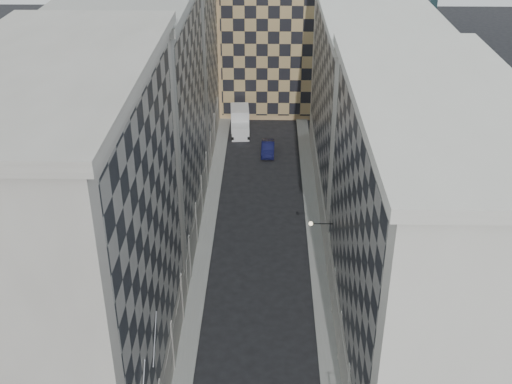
# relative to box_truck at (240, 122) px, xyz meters

# --- Properties ---
(sidewalk_west) EXTENTS (1.50, 100.00, 0.15)m
(sidewalk_west) POSITION_rel_box_truck_xyz_m (-2.24, -26.81, -1.29)
(sidewalk_west) COLOR gray
(sidewalk_west) RESTS_ON ground
(sidewalk_east) EXTENTS (1.50, 100.00, 0.15)m
(sidewalk_east) POSITION_rel_box_truck_xyz_m (8.26, -26.81, -1.29)
(sidewalk_east) COLOR gray
(sidewalk_east) RESTS_ON ground
(bldg_left_a) EXTENTS (10.80, 22.80, 23.70)m
(bldg_left_a) POSITION_rel_box_truck_xyz_m (-7.87, -45.81, 10.45)
(bldg_left_a) COLOR gray
(bldg_left_a) RESTS_ON ground
(bldg_left_b) EXTENTS (10.80, 22.80, 22.70)m
(bldg_left_b) POSITION_rel_box_truck_xyz_m (-7.87, -23.81, 9.95)
(bldg_left_b) COLOR #99978E
(bldg_left_b) RESTS_ON ground
(bldg_left_c) EXTENTS (10.80, 22.80, 21.70)m
(bldg_left_c) POSITION_rel_box_truck_xyz_m (-7.87, -1.81, 9.46)
(bldg_left_c) COLOR gray
(bldg_left_c) RESTS_ON ground
(bldg_right_a) EXTENTS (10.80, 26.80, 20.70)m
(bldg_right_a) POSITION_rel_box_truck_xyz_m (13.89, -41.81, 8.95)
(bldg_right_a) COLOR beige
(bldg_right_a) RESTS_ON ground
(bldg_right_b) EXTENTS (10.80, 28.80, 19.70)m
(bldg_right_b) POSITION_rel_box_truck_xyz_m (13.91, -14.81, 8.48)
(bldg_right_b) COLOR beige
(bldg_right_b) RESTS_ON ground
(tan_block) EXTENTS (16.80, 14.80, 18.80)m
(tan_block) POSITION_rel_box_truck_xyz_m (5.01, 11.09, 8.07)
(tan_block) COLOR #A27D56
(tan_block) RESTS_ON ground
(flagpoles_left) EXTENTS (0.10, 6.33, 2.33)m
(flagpoles_left) POSITION_rel_box_truck_xyz_m (-2.89, -50.81, 6.63)
(flagpoles_left) COLOR gray
(flagpoles_left) RESTS_ON ground
(bracket_lamp) EXTENTS (1.98, 0.36, 0.36)m
(bracket_lamp) POSITION_rel_box_truck_xyz_m (7.39, -32.81, 4.83)
(bracket_lamp) COLOR black
(bracket_lamp) RESTS_ON ground
(box_truck) EXTENTS (2.70, 5.87, 3.15)m
(box_truck) POSITION_rel_box_truck_xyz_m (0.00, 0.00, 0.00)
(box_truck) COLOR silver
(box_truck) RESTS_ON ground
(dark_car) EXTENTS (1.65, 4.52, 1.48)m
(dark_car) POSITION_rel_box_truck_xyz_m (3.66, -6.59, -0.63)
(dark_car) COLOR #10123B
(dark_car) RESTS_ON ground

